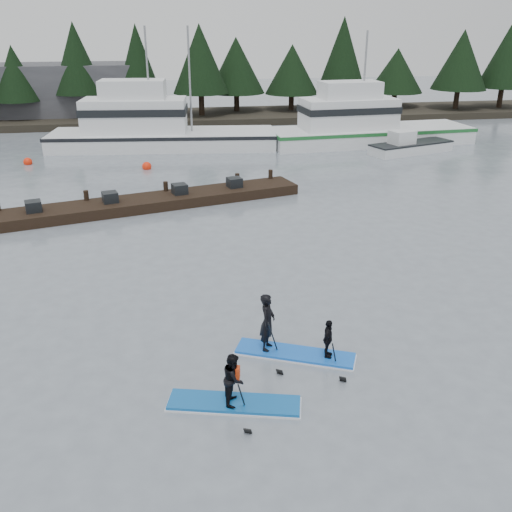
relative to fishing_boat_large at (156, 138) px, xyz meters
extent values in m
plane|color=slate|center=(3.28, -30.16, -0.69)|extent=(160.00, 160.00, 0.00)
cube|color=#2D281E|center=(3.28, 11.84, -0.39)|extent=(70.00, 8.00, 0.60)
cube|color=#4C4C51|center=(-10.72, 13.84, 1.81)|extent=(18.00, 6.00, 5.00)
cube|color=white|center=(0.50, -0.05, -0.58)|extent=(16.52, 6.19, 2.15)
cube|color=white|center=(-1.42, 0.15, 1.66)|extent=(7.56, 3.99, 2.33)
cylinder|color=gray|center=(-0.30, 0.03, 4.05)|extent=(0.14, 0.14, 7.13)
cube|color=white|center=(15.89, -1.05, -0.58)|extent=(15.47, 5.34, 2.17)
cube|color=white|center=(14.07, -1.17, 1.59)|extent=(7.04, 3.58, 2.17)
cylinder|color=gray|center=(15.13, -1.10, 3.89)|extent=(0.14, 0.14, 6.78)
cube|color=white|center=(17.63, -4.71, -0.33)|extent=(6.43, 3.69, 0.72)
cube|color=black|center=(-0.38, -14.40, -0.43)|extent=(15.52, 5.96, 0.52)
sphere|color=#FF2A0C|center=(17.44, -3.39, -0.69)|extent=(0.54, 0.54, 0.54)
sphere|color=#FF2A0C|center=(-0.68, -6.39, -0.69)|extent=(0.59, 0.59, 0.59)
sphere|color=#FF2A0C|center=(-8.30, -3.82, -0.69)|extent=(0.56, 0.56, 0.56)
cube|color=#125AA8|center=(1.61, -30.84, -0.63)|extent=(3.30, 1.57, 0.12)
imported|color=black|center=(1.61, -30.84, 0.09)|extent=(0.65, 0.75, 1.33)
cube|color=#F03E14|center=(1.61, -30.84, 0.25)|extent=(0.34, 0.27, 0.32)
cylinder|color=black|center=(1.79, -31.11, -0.36)|extent=(0.38, 0.84, 1.52)
cube|color=blue|center=(3.58, -28.90, -0.63)|extent=(3.34, 2.07, 0.12)
imported|color=black|center=(2.85, -28.58, 0.27)|extent=(0.62, 0.73, 1.69)
cylinder|color=black|center=(2.99, -28.88, -0.17)|extent=(0.55, 0.84, 1.64)
imported|color=black|center=(4.40, -29.27, -0.01)|extent=(0.52, 0.71, 1.12)
cylinder|color=black|center=(4.54, -29.58, -0.48)|extent=(0.49, 0.74, 1.45)
camera|label=1|loc=(0.23, -42.20, 8.03)|focal=40.00mm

